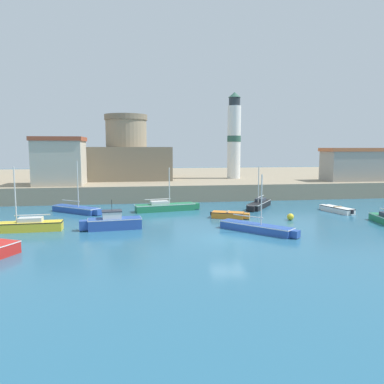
{
  "coord_description": "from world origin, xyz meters",
  "views": [
    {
      "loc": [
        -6.62,
        -26.29,
        6.69
      ],
      "look_at": [
        -0.79,
        12.67,
        2.0
      ],
      "focal_mm": 35.0,
      "sensor_mm": 36.0,
      "label": 1
    }
  ],
  "objects_px": {
    "sailboat_yellow_7": "(22,226)",
    "fortress": "(127,158)",
    "harbor_shed_near_wharf": "(60,161)",
    "dinghy_orange_5": "(229,215)",
    "motorboat_blue_2": "(113,222)",
    "dinghy_white_0": "(337,209)",
    "sailboat_black_8": "(259,204)",
    "mooring_buoy": "(290,217)",
    "lighthouse": "(234,137)",
    "harbor_shed_mid_row": "(356,164)",
    "sailboat_blue_3": "(257,228)",
    "sailboat_blue_6": "(77,209)",
    "sailboat_green_1": "(166,207)"
  },
  "relations": [
    {
      "from": "dinghy_white_0",
      "to": "motorboat_blue_2",
      "type": "bearing_deg",
      "value": -168.01
    },
    {
      "from": "harbor_shed_mid_row",
      "to": "dinghy_orange_5",
      "type": "bearing_deg",
      "value": -146.6
    },
    {
      "from": "sailboat_green_1",
      "to": "harbor_shed_mid_row",
      "type": "bearing_deg",
      "value": 18.88
    },
    {
      "from": "sailboat_blue_3",
      "to": "dinghy_orange_5",
      "type": "distance_m",
      "value": 6.13
    },
    {
      "from": "dinghy_orange_5",
      "to": "sailboat_green_1",
      "type": "bearing_deg",
      "value": 138.27
    },
    {
      "from": "sailboat_blue_3",
      "to": "fortress",
      "type": "xyz_separation_m",
      "value": [
        -10.84,
        29.57,
        4.82
      ]
    },
    {
      "from": "dinghy_orange_5",
      "to": "lighthouse",
      "type": "bearing_deg",
      "value": 74.17
    },
    {
      "from": "motorboat_blue_2",
      "to": "sailboat_yellow_7",
      "type": "distance_m",
      "value": 7.16
    },
    {
      "from": "sailboat_green_1",
      "to": "lighthouse",
      "type": "height_order",
      "value": "lighthouse"
    },
    {
      "from": "mooring_buoy",
      "to": "lighthouse",
      "type": "relative_size",
      "value": 0.05
    },
    {
      "from": "dinghy_white_0",
      "to": "sailboat_blue_3",
      "type": "distance_m",
      "value": 13.5
    },
    {
      "from": "sailboat_blue_6",
      "to": "lighthouse",
      "type": "bearing_deg",
      "value": 36.92
    },
    {
      "from": "sailboat_blue_6",
      "to": "sailboat_blue_3",
      "type": "bearing_deg",
      "value": -36.04
    },
    {
      "from": "dinghy_white_0",
      "to": "sailboat_black_8",
      "type": "relative_size",
      "value": 0.8
    },
    {
      "from": "motorboat_blue_2",
      "to": "harbor_shed_near_wharf",
      "type": "bearing_deg",
      "value": 112.76
    },
    {
      "from": "harbor_shed_near_wharf",
      "to": "harbor_shed_mid_row",
      "type": "bearing_deg",
      "value": 0.11
    },
    {
      "from": "harbor_shed_near_wharf",
      "to": "dinghy_orange_5",
      "type": "bearing_deg",
      "value": -38.49
    },
    {
      "from": "dinghy_white_0",
      "to": "lighthouse",
      "type": "bearing_deg",
      "value": 107.16
    },
    {
      "from": "sailboat_blue_3",
      "to": "sailboat_yellow_7",
      "type": "relative_size",
      "value": 0.84
    },
    {
      "from": "sailboat_blue_3",
      "to": "harbor_shed_near_wharf",
      "type": "distance_m",
      "value": 28.2
    },
    {
      "from": "sailboat_blue_3",
      "to": "sailboat_yellow_7",
      "type": "height_order",
      "value": "sailboat_yellow_7"
    },
    {
      "from": "dinghy_orange_5",
      "to": "harbor_shed_near_wharf",
      "type": "height_order",
      "value": "harbor_shed_near_wharf"
    },
    {
      "from": "motorboat_blue_2",
      "to": "fortress",
      "type": "relative_size",
      "value": 0.4
    },
    {
      "from": "dinghy_white_0",
      "to": "dinghy_orange_5",
      "type": "xyz_separation_m",
      "value": [
        -11.89,
        -1.55,
        0.01
      ]
    },
    {
      "from": "mooring_buoy",
      "to": "harbor_shed_near_wharf",
      "type": "relative_size",
      "value": 0.1
    },
    {
      "from": "sailboat_blue_3",
      "to": "harbor_shed_near_wharf",
      "type": "relative_size",
      "value": 0.92
    },
    {
      "from": "mooring_buoy",
      "to": "dinghy_white_0",
      "type": "bearing_deg",
      "value": 27.2
    },
    {
      "from": "sailboat_yellow_7",
      "to": "mooring_buoy",
      "type": "xyz_separation_m",
      "value": [
        23.21,
        1.25,
        -0.15
      ]
    },
    {
      "from": "motorboat_blue_2",
      "to": "mooring_buoy",
      "type": "bearing_deg",
      "value": 5.15
    },
    {
      "from": "motorboat_blue_2",
      "to": "dinghy_orange_5",
      "type": "height_order",
      "value": "motorboat_blue_2"
    },
    {
      "from": "harbor_shed_near_wharf",
      "to": "harbor_shed_mid_row",
      "type": "distance_m",
      "value": 40.01
    },
    {
      "from": "sailboat_black_8",
      "to": "mooring_buoy",
      "type": "height_order",
      "value": "sailboat_black_8"
    },
    {
      "from": "sailboat_blue_3",
      "to": "lighthouse",
      "type": "bearing_deg",
      "value": 79.16
    },
    {
      "from": "sailboat_green_1",
      "to": "sailboat_yellow_7",
      "type": "height_order",
      "value": "sailboat_yellow_7"
    },
    {
      "from": "lighthouse",
      "to": "harbor_shed_near_wharf",
      "type": "bearing_deg",
      "value": -164.85
    },
    {
      "from": "fortress",
      "to": "harbor_shed_near_wharf",
      "type": "relative_size",
      "value": 2.1
    },
    {
      "from": "lighthouse",
      "to": "sailboat_black_8",
      "type": "bearing_deg",
      "value": -94.15
    },
    {
      "from": "motorboat_blue_2",
      "to": "sailboat_blue_3",
      "type": "height_order",
      "value": "sailboat_blue_3"
    },
    {
      "from": "dinghy_white_0",
      "to": "dinghy_orange_5",
      "type": "relative_size",
      "value": 1.19
    },
    {
      "from": "motorboat_blue_2",
      "to": "dinghy_orange_5",
      "type": "relative_size",
      "value": 1.4
    },
    {
      "from": "sailboat_green_1",
      "to": "sailboat_black_8",
      "type": "bearing_deg",
      "value": 2.62
    },
    {
      "from": "harbor_shed_near_wharf",
      "to": "sailboat_blue_3",
      "type": "bearing_deg",
      "value": -47.37
    },
    {
      "from": "sailboat_blue_6",
      "to": "harbor_shed_mid_row",
      "type": "xyz_separation_m",
      "value": [
        36.77,
        9.18,
        4.01
      ]
    },
    {
      "from": "harbor_shed_mid_row",
      "to": "sailboat_green_1",
      "type": "bearing_deg",
      "value": -161.12
    },
    {
      "from": "sailboat_yellow_7",
      "to": "harbor_shed_mid_row",
      "type": "relative_size",
      "value": 0.71
    },
    {
      "from": "sailboat_yellow_7",
      "to": "sailboat_black_8",
      "type": "xyz_separation_m",
      "value": [
        22.64,
        8.56,
        -0.05
      ]
    },
    {
      "from": "harbor_shed_near_wharf",
      "to": "sailboat_blue_6",
      "type": "bearing_deg",
      "value": -70.48
    },
    {
      "from": "dinghy_white_0",
      "to": "lighthouse",
      "type": "xyz_separation_m",
      "value": [
        -5.97,
        19.33,
        7.96
      ]
    },
    {
      "from": "dinghy_orange_5",
      "to": "sailboat_blue_6",
      "type": "bearing_deg",
      "value": 160.46
    },
    {
      "from": "sailboat_yellow_7",
      "to": "fortress",
      "type": "xyz_separation_m",
      "value": [
        7.76,
        26.54,
        4.72
      ]
    }
  ]
}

